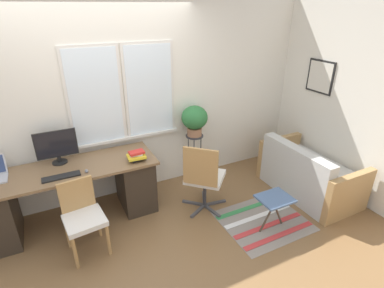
{
  "coord_description": "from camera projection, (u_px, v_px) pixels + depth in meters",
  "views": [
    {
      "loc": [
        -0.6,
        -3.01,
        2.47
      ],
      "look_at": [
        0.99,
        0.17,
        0.81
      ],
      "focal_mm": 28.0,
      "sensor_mm": 36.0,
      "label": 1
    }
  ],
  "objects": [
    {
      "name": "book_stack",
      "position": [
        137.0,
        156.0,
        3.63
      ],
      "size": [
        0.22,
        0.18,
        0.12
      ],
      "color": "black",
      "rests_on": "desk"
    },
    {
      "name": "office_chair_swivel",
      "position": [
        204.0,
        177.0,
        3.76
      ],
      "size": [
        0.64,
        0.65,
        0.97
      ],
      "rotation": [
        0.0,
        0.0,
        2.38
      ],
      "color": "#47474C",
      "rests_on": "ground_plane"
    },
    {
      "name": "folding_stool",
      "position": [
        275.0,
        201.0,
        3.49
      ],
      "size": [
        0.39,
        0.33,
        0.44
      ],
      "color": "slate",
      "rests_on": "ground_plane"
    },
    {
      "name": "ground_plane",
      "position": [
        127.0,
        223.0,
        3.73
      ],
      "size": [
        14.0,
        14.0,
        0.0
      ],
      "primitive_type": "plane",
      "color": "brown"
    },
    {
      "name": "plant_stand",
      "position": [
        194.0,
        142.0,
        4.38
      ],
      "size": [
        0.25,
        0.25,
        0.75
      ],
      "color": "#333338",
      "rests_on": "ground_plane"
    },
    {
      "name": "keyboard",
      "position": [
        61.0,
        177.0,
        3.29
      ],
      "size": [
        0.4,
        0.11,
        0.02
      ],
      "color": "black",
      "rests_on": "desk"
    },
    {
      "name": "desk",
      "position": [
        71.0,
        194.0,
        3.61
      ],
      "size": [
        2.06,
        0.68,
        0.75
      ],
      "color": "brown",
      "rests_on": "ground_plane"
    },
    {
      "name": "floor_rug_striped",
      "position": [
        263.0,
        221.0,
        3.76
      ],
      "size": [
        1.02,
        0.89,
        0.01
      ],
      "color": "gray",
      "rests_on": "ground_plane"
    },
    {
      "name": "potted_plant",
      "position": [
        195.0,
        119.0,
        4.23
      ],
      "size": [
        0.37,
        0.37,
        0.44
      ],
      "color": "#9E6B4C",
      "rests_on": "plant_stand"
    },
    {
      "name": "wall_back_with_window",
      "position": [
        102.0,
        102.0,
        3.77
      ],
      "size": [
        9.0,
        0.12,
        2.7
      ],
      "color": "white",
      "rests_on": "ground_plane"
    },
    {
      "name": "mouse",
      "position": [
        87.0,
        171.0,
        3.38
      ],
      "size": [
        0.04,
        0.06,
        0.03
      ],
      "color": "slate",
      "rests_on": "desk"
    },
    {
      "name": "couch_loveseat",
      "position": [
        307.0,
        175.0,
        4.23
      ],
      "size": [
        0.76,
        1.36,
        0.76
      ],
      "rotation": [
        0.0,
        0.0,
        1.57
      ],
      "color": "beige",
      "rests_on": "ground_plane"
    },
    {
      "name": "desk_chair_wooden",
      "position": [
        83.0,
        215.0,
        3.17
      ],
      "size": [
        0.44,
        0.45,
        0.81
      ],
      "rotation": [
        0.0,
        0.0,
        0.11
      ],
      "color": "#B2844C",
      "rests_on": "ground_plane"
    },
    {
      "name": "monitor",
      "position": [
        57.0,
        146.0,
        3.5
      ],
      "size": [
        0.46,
        0.18,
        0.41
      ],
      "color": "black",
      "rests_on": "desk"
    },
    {
      "name": "wall_right_with_picture",
      "position": [
        320.0,
        89.0,
        4.37
      ],
      "size": [
        0.08,
        9.0,
        2.7
      ],
      "color": "white",
      "rests_on": "ground_plane"
    }
  ]
}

